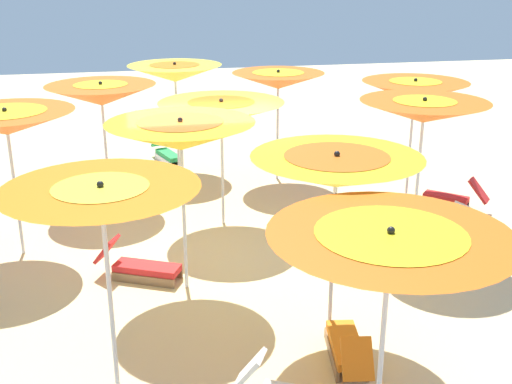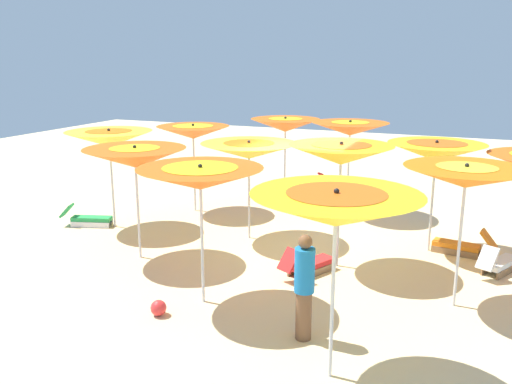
{
  "view_description": "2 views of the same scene",
  "coord_description": "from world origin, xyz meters",
  "px_view_note": "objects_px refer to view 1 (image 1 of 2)",
  "views": [
    {
      "loc": [
        -1.23,
        -9.38,
        4.43
      ],
      "look_at": [
        0.58,
        -0.55,
        1.21
      ],
      "focal_mm": 44.61,
      "sensor_mm": 36.0,
      "label": 1
    },
    {
      "loc": [
        -10.54,
        -3.5,
        4.07
      ],
      "look_at": [
        0.82,
        1.28,
        0.99
      ],
      "focal_mm": 37.66,
      "sensor_mm": 36.0,
      "label": 2
    }
  ],
  "objects_px": {
    "beach_umbrella_5": "(181,135)",
    "beach_umbrella_9": "(6,123)",
    "beach_umbrella_11": "(175,73)",
    "lounger_3": "(452,197)",
    "beach_umbrella_4": "(102,203)",
    "beach_umbrella_1": "(336,171)",
    "beach_umbrella_0": "(389,252)",
    "lounger_2": "(348,348)",
    "beach_umbrella_10": "(101,95)",
    "beach_umbrella_7": "(278,80)",
    "beach_umbrella_2": "(424,112)",
    "beach_umbrella_3": "(415,91)",
    "beach_umbrella_6": "(221,112)",
    "lounger_4": "(445,224)",
    "lounger_0": "(167,154)",
    "lounger_1": "(141,266)"
  },
  "relations": [
    {
      "from": "beach_umbrella_1",
      "to": "beach_umbrella_11",
      "type": "bearing_deg",
      "value": 99.68
    },
    {
      "from": "beach_umbrella_0",
      "to": "beach_umbrella_10",
      "type": "xyz_separation_m",
      "value": [
        -2.61,
        7.57,
        0.04
      ]
    },
    {
      "from": "beach_umbrella_4",
      "to": "beach_umbrella_7",
      "type": "xyz_separation_m",
      "value": [
        3.44,
        6.9,
        -0.07
      ]
    },
    {
      "from": "beach_umbrella_0",
      "to": "beach_umbrella_3",
      "type": "relative_size",
      "value": 0.96
    },
    {
      "from": "beach_umbrella_0",
      "to": "lounger_1",
      "type": "distance_m",
      "value": 4.93
    },
    {
      "from": "lounger_4",
      "to": "beach_umbrella_4",
      "type": "bearing_deg",
      "value": 15.41
    },
    {
      "from": "beach_umbrella_0",
      "to": "beach_umbrella_2",
      "type": "xyz_separation_m",
      "value": [
        2.4,
        4.37,
        0.19
      ]
    },
    {
      "from": "beach_umbrella_2",
      "to": "lounger_1",
      "type": "height_order",
      "value": "beach_umbrella_2"
    },
    {
      "from": "beach_umbrella_5",
      "to": "beach_umbrella_0",
      "type": "bearing_deg",
      "value": -68.11
    },
    {
      "from": "beach_umbrella_4",
      "to": "lounger_0",
      "type": "relative_size",
      "value": 1.88
    },
    {
      "from": "beach_umbrella_4",
      "to": "beach_umbrella_5",
      "type": "bearing_deg",
      "value": 66.62
    },
    {
      "from": "beach_umbrella_9",
      "to": "lounger_0",
      "type": "xyz_separation_m",
      "value": [
        2.68,
        4.68,
        -1.99
      ]
    },
    {
      "from": "beach_umbrella_1",
      "to": "beach_umbrella_10",
      "type": "xyz_separation_m",
      "value": [
        -2.8,
        5.54,
        -0.05
      ]
    },
    {
      "from": "beach_umbrella_9",
      "to": "lounger_2",
      "type": "relative_size",
      "value": 1.84
    },
    {
      "from": "beach_umbrella_1",
      "to": "lounger_4",
      "type": "bearing_deg",
      "value": 42.02
    },
    {
      "from": "beach_umbrella_6",
      "to": "beach_umbrella_10",
      "type": "relative_size",
      "value": 0.96
    },
    {
      "from": "beach_umbrella_6",
      "to": "beach_umbrella_5",
      "type": "bearing_deg",
      "value": -111.19
    },
    {
      "from": "beach_umbrella_5",
      "to": "lounger_2",
      "type": "xyz_separation_m",
      "value": [
        1.66,
        -2.27,
        -2.07
      ]
    },
    {
      "from": "beach_umbrella_11",
      "to": "lounger_4",
      "type": "xyz_separation_m",
      "value": [
        4.2,
        -4.71,
        -2.01
      ]
    },
    {
      "from": "beach_umbrella_5",
      "to": "beach_umbrella_4",
      "type": "bearing_deg",
      "value": -113.38
    },
    {
      "from": "beach_umbrella_7",
      "to": "beach_umbrella_10",
      "type": "relative_size",
      "value": 1.0
    },
    {
      "from": "beach_umbrella_2",
      "to": "beach_umbrella_4",
      "type": "bearing_deg",
      "value": -148.17
    },
    {
      "from": "beach_umbrella_2",
      "to": "lounger_4",
      "type": "bearing_deg",
      "value": 23.05
    },
    {
      "from": "beach_umbrella_1",
      "to": "lounger_4",
      "type": "height_order",
      "value": "beach_umbrella_1"
    },
    {
      "from": "beach_umbrella_0",
      "to": "beach_umbrella_5",
      "type": "distance_m",
      "value": 3.93
    },
    {
      "from": "beach_umbrella_11",
      "to": "beach_umbrella_10",
      "type": "bearing_deg",
      "value": -130.2
    },
    {
      "from": "beach_umbrella_11",
      "to": "lounger_3",
      "type": "relative_size",
      "value": 2.24
    },
    {
      "from": "lounger_0",
      "to": "lounger_1",
      "type": "relative_size",
      "value": 0.99
    },
    {
      "from": "beach_umbrella_4",
      "to": "lounger_0",
      "type": "distance_m",
      "value": 8.97
    },
    {
      "from": "beach_umbrella_7",
      "to": "lounger_0",
      "type": "xyz_separation_m",
      "value": [
        -2.27,
        1.76,
        -1.97
      ]
    },
    {
      "from": "beach_umbrella_1",
      "to": "beach_umbrella_4",
      "type": "height_order",
      "value": "beach_umbrella_4"
    },
    {
      "from": "beach_umbrella_6",
      "to": "lounger_3",
      "type": "height_order",
      "value": "beach_umbrella_6"
    },
    {
      "from": "beach_umbrella_10",
      "to": "lounger_1",
      "type": "bearing_deg",
      "value": -81.89
    },
    {
      "from": "beach_umbrella_3",
      "to": "beach_umbrella_4",
      "type": "bearing_deg",
      "value": -138.03
    },
    {
      "from": "beach_umbrella_11",
      "to": "beach_umbrella_3",
      "type": "bearing_deg",
      "value": -34.36
    },
    {
      "from": "beach_umbrella_2",
      "to": "beach_umbrella_0",
      "type": "bearing_deg",
      "value": -118.73
    },
    {
      "from": "beach_umbrella_3",
      "to": "lounger_0",
      "type": "height_order",
      "value": "beach_umbrella_3"
    },
    {
      "from": "beach_umbrella_11",
      "to": "lounger_3",
      "type": "bearing_deg",
      "value": -35.73
    },
    {
      "from": "lounger_4",
      "to": "beach_umbrella_6",
      "type": "bearing_deg",
      "value": -34.43
    },
    {
      "from": "beach_umbrella_9",
      "to": "beach_umbrella_1",
      "type": "bearing_deg",
      "value": -38.6
    },
    {
      "from": "beach_umbrella_4",
      "to": "beach_umbrella_5",
      "type": "relative_size",
      "value": 0.97
    },
    {
      "from": "beach_umbrella_9",
      "to": "beach_umbrella_2",
      "type": "bearing_deg",
      "value": -8.71
    },
    {
      "from": "beach_umbrella_2",
      "to": "beach_umbrella_4",
      "type": "xyz_separation_m",
      "value": [
        -4.84,
        -3.01,
        -0.05
      ]
    },
    {
      "from": "beach_umbrella_7",
      "to": "beach_umbrella_11",
      "type": "relative_size",
      "value": 0.98
    },
    {
      "from": "beach_umbrella_3",
      "to": "beach_umbrella_11",
      "type": "bearing_deg",
      "value": 145.64
    },
    {
      "from": "beach_umbrella_3",
      "to": "lounger_1",
      "type": "height_order",
      "value": "beach_umbrella_3"
    },
    {
      "from": "beach_umbrella_10",
      "to": "beach_umbrella_11",
      "type": "bearing_deg",
      "value": 49.8
    },
    {
      "from": "beach_umbrella_5",
      "to": "beach_umbrella_9",
      "type": "relative_size",
      "value": 1.05
    },
    {
      "from": "beach_umbrella_2",
      "to": "lounger_4",
      "type": "height_order",
      "value": "beach_umbrella_2"
    },
    {
      "from": "beach_umbrella_3",
      "to": "lounger_1",
      "type": "xyz_separation_m",
      "value": [
        -5.32,
        -2.42,
        -1.98
      ]
    }
  ]
}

